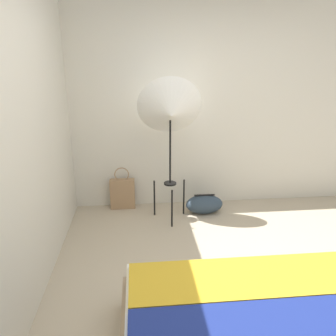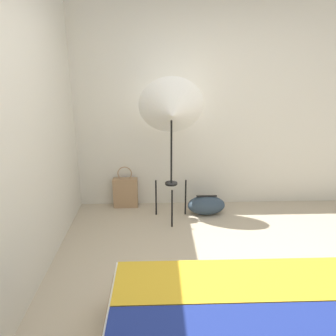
# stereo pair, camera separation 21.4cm
# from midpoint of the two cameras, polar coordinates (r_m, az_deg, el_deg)

# --- Properties ---
(ground_plane) EXTENTS (14.00, 14.00, 0.00)m
(ground_plane) POSITION_cam_midpoint_polar(r_m,az_deg,el_deg) (2.85, 13.84, -23.10)
(ground_plane) COLOR tan
(wall_back) EXTENTS (8.00, 0.05, 2.60)m
(wall_back) POSITION_cam_midpoint_polar(r_m,az_deg,el_deg) (4.20, 7.71, 10.55)
(wall_back) COLOR beige
(wall_back) RESTS_ON ground_plane
(wall_side_left) EXTENTS (0.05, 8.00, 2.60)m
(wall_side_left) POSITION_cam_midpoint_polar(r_m,az_deg,el_deg) (3.23, -19.17, 7.36)
(wall_side_left) COLOR beige
(wall_side_left) RESTS_ON ground_plane
(photo_umbrella) EXTENTS (0.74, 0.49, 1.70)m
(photo_umbrella) POSITION_cam_midpoint_polar(r_m,az_deg,el_deg) (3.68, 2.31, 9.74)
(photo_umbrella) COLOR black
(photo_umbrella) RESTS_ON ground_plane
(tote_bag) EXTENTS (0.32, 0.11, 0.56)m
(tote_bag) POSITION_cam_midpoint_polar(r_m,az_deg,el_deg) (4.33, -6.01, -4.23)
(tote_bag) COLOR #9E7A56
(tote_bag) RESTS_ON ground_plane
(duffel_bag) EXTENTS (0.47, 0.24, 0.25)m
(duffel_bag) POSITION_cam_midpoint_polar(r_m,az_deg,el_deg) (4.18, 8.15, -6.44)
(duffel_bag) COLOR #2D3D4C
(duffel_bag) RESTS_ON ground_plane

